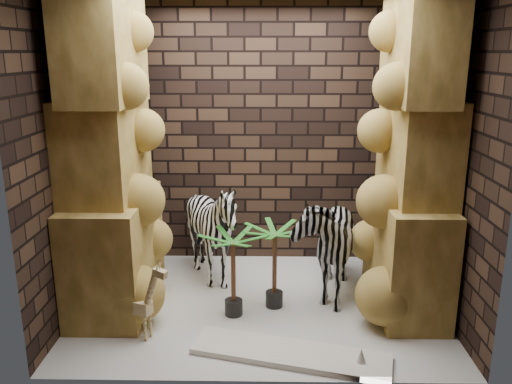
{
  "coord_description": "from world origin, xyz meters",
  "views": [
    {
      "loc": [
        0.05,
        -4.7,
        2.44
      ],
      "look_at": [
        -0.03,
        0.15,
        1.12
      ],
      "focal_mm": 36.53,
      "sensor_mm": 36.0,
      "label": 1
    }
  ],
  "objects_px": {
    "surfboard": "(290,354)",
    "zebra_left": "(213,236)",
    "zebra_right": "(325,232)",
    "palm_front": "(275,266)",
    "palm_back": "(233,274)",
    "giraffe_toy": "(137,298)"
  },
  "relations": [
    {
      "from": "giraffe_toy",
      "to": "palm_back",
      "type": "bearing_deg",
      "value": 50.42
    },
    {
      "from": "palm_back",
      "to": "palm_front",
      "type": "bearing_deg",
      "value": 24.67
    },
    {
      "from": "zebra_left",
      "to": "palm_front",
      "type": "xyz_separation_m",
      "value": [
        0.65,
        -0.55,
        -0.11
      ]
    },
    {
      "from": "zebra_left",
      "to": "palm_back",
      "type": "distance_m",
      "value": 0.78
    },
    {
      "from": "zebra_left",
      "to": "giraffe_toy",
      "type": "height_order",
      "value": "zebra_left"
    },
    {
      "from": "palm_front",
      "to": "zebra_right",
      "type": "bearing_deg",
      "value": 33.05
    },
    {
      "from": "surfboard",
      "to": "palm_front",
      "type": "bearing_deg",
      "value": 112.55
    },
    {
      "from": "surfboard",
      "to": "giraffe_toy",
      "type": "bearing_deg",
      "value": -177.69
    },
    {
      "from": "palm_front",
      "to": "surfboard",
      "type": "relative_size",
      "value": 0.52
    },
    {
      "from": "zebra_left",
      "to": "palm_back",
      "type": "height_order",
      "value": "zebra_left"
    },
    {
      "from": "zebra_left",
      "to": "palm_front",
      "type": "distance_m",
      "value": 0.86
    },
    {
      "from": "surfboard",
      "to": "palm_back",
      "type": "bearing_deg",
      "value": 140.78
    },
    {
      "from": "zebra_right",
      "to": "palm_front",
      "type": "height_order",
      "value": "zebra_right"
    },
    {
      "from": "zebra_left",
      "to": "surfboard",
      "type": "relative_size",
      "value": 0.72
    },
    {
      "from": "palm_back",
      "to": "surfboard",
      "type": "bearing_deg",
      "value": -54.01
    },
    {
      "from": "zebra_right",
      "to": "palm_front",
      "type": "relative_size",
      "value": 1.56
    },
    {
      "from": "zebra_left",
      "to": "giraffe_toy",
      "type": "relative_size",
      "value": 1.57
    },
    {
      "from": "zebra_right",
      "to": "zebra_left",
      "type": "relative_size",
      "value": 1.12
    },
    {
      "from": "zebra_left",
      "to": "palm_back",
      "type": "xyz_separation_m",
      "value": [
        0.26,
        -0.73,
        -0.12
      ]
    },
    {
      "from": "surfboard",
      "to": "zebra_left",
      "type": "bearing_deg",
      "value": 133.15
    },
    {
      "from": "zebra_left",
      "to": "palm_back",
      "type": "relative_size",
      "value": 1.41
    },
    {
      "from": "palm_back",
      "to": "zebra_right",
      "type": "bearing_deg",
      "value": 29.61
    }
  ]
}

